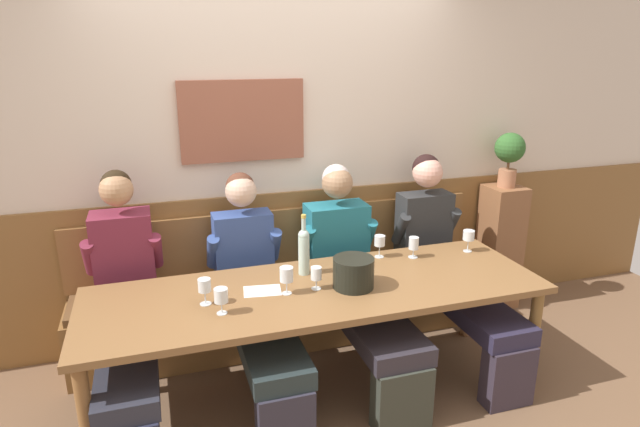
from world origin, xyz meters
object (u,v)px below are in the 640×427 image
(dining_table, at_px, (318,298))
(person_right_seat, at_px, (255,290))
(wine_bottle_amber_mid, at_px, (304,250))
(wine_glass_left_end, at_px, (414,244))
(person_left_seat, at_px, (354,273))
(wine_glass_near_bucket, at_px, (286,275))
(wine_glass_mid_left, at_px, (221,296))
(wine_glass_center_front, at_px, (380,241))
(potted_plant, at_px, (509,153))
(person_center_left_seat, at_px, (447,259))
(wall_bench, at_px, (289,304))
(wine_glass_mid_right, at_px, (469,236))
(wine_glass_by_bottle, at_px, (205,287))
(person_center_right_seat, at_px, (125,296))
(ice_bucket, at_px, (353,273))
(wine_glass_center_rear, at_px, (316,275))

(dining_table, distance_m, person_right_seat, 0.44)
(wine_bottle_amber_mid, xyz_separation_m, wine_glass_left_end, (0.76, 0.03, -0.07))
(person_left_seat, height_order, wine_glass_near_bucket, person_left_seat)
(wine_glass_mid_left, xyz_separation_m, wine_glass_center_front, (1.09, 0.47, 0.01))
(wine_glass_center_front, height_order, potted_plant, potted_plant)
(wine_glass_center_front, distance_m, wine_glass_left_end, 0.22)
(person_center_left_seat, bearing_deg, wine_glass_mid_left, -163.51)
(wall_bench, xyz_separation_m, wine_glass_mid_right, (1.13, -0.46, 0.55))
(wall_bench, distance_m, wine_glass_mid_right, 1.34)
(wine_glass_left_end, bearing_deg, dining_table, -161.41)
(dining_table, xyz_separation_m, person_left_seat, (0.35, 0.34, -0.03))
(wine_glass_mid_left, xyz_separation_m, wine_glass_near_bucket, (0.38, 0.12, 0.01))
(person_right_seat, distance_m, wine_glass_mid_left, 0.57)
(person_center_left_seat, bearing_deg, wine_glass_mid_right, -47.43)
(potted_plant, bearing_deg, wine_glass_by_bottle, -162.85)
(person_right_seat, xyz_separation_m, wine_glass_near_bucket, (0.12, -0.33, 0.22))
(person_center_right_seat, bearing_deg, person_right_seat, -3.64)
(wall_bench, distance_m, person_right_seat, 0.60)
(ice_bucket, height_order, wine_bottle_amber_mid, wine_bottle_amber_mid)
(dining_table, xyz_separation_m, wine_glass_by_bottle, (-0.64, -0.02, 0.17))
(ice_bucket, relative_size, wine_glass_near_bucket, 1.49)
(wall_bench, bearing_deg, person_center_right_seat, -162.51)
(wine_glass_left_end, bearing_deg, wine_glass_mid_right, -2.24)
(wine_glass_mid_right, bearing_deg, person_center_left_seat, 132.57)
(dining_table, xyz_separation_m, person_right_seat, (-0.31, 0.31, -0.04))
(wine_glass_mid_left, bearing_deg, wine_glass_near_bucket, 18.15)
(person_center_right_seat, relative_size, person_right_seat, 1.05)
(wine_bottle_amber_mid, bearing_deg, wall_bench, 87.13)
(wine_glass_by_bottle, distance_m, wine_glass_center_front, 1.21)
(dining_table, relative_size, wine_bottle_amber_mid, 7.00)
(wall_bench, height_order, wine_glass_by_bottle, wall_bench)
(wall_bench, distance_m, wine_glass_mid_left, 1.15)
(wine_glass_left_end, bearing_deg, wine_glass_center_rear, -160.76)
(ice_bucket, relative_size, wine_glass_center_rear, 1.77)
(wine_glass_by_bottle, bearing_deg, dining_table, 1.35)
(wine_glass_mid_right, relative_size, wine_glass_center_front, 1.00)
(wine_glass_mid_left, height_order, wine_glass_left_end, wine_glass_mid_left)
(person_center_right_seat, relative_size, wine_glass_by_bottle, 9.10)
(wine_glass_by_bottle, distance_m, potted_plant, 2.56)
(person_center_right_seat, distance_m, wine_glass_mid_left, 0.73)
(wine_glass_center_rear, bearing_deg, potted_plant, 22.61)
(wine_glass_mid_right, bearing_deg, wine_bottle_amber_mid, -179.11)
(person_left_seat, xyz_separation_m, wine_bottle_amber_mid, (-0.37, -0.12, 0.25))
(wine_glass_near_bucket, height_order, wine_glass_left_end, wine_glass_near_bucket)
(wine_glass_mid_right, distance_m, wine_glass_near_bucket, 1.35)
(wine_glass_mid_left, distance_m, wine_glass_left_end, 1.36)
(wine_glass_center_front, height_order, wine_glass_left_end, wine_glass_center_front)
(person_left_seat, bearing_deg, wine_glass_mid_left, -152.26)
(person_left_seat, distance_m, wine_glass_near_bucket, 0.69)
(wine_bottle_amber_mid, height_order, wine_glass_center_rear, wine_bottle_amber_mid)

